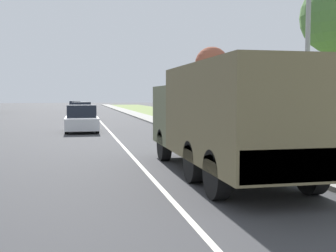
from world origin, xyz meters
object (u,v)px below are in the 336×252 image
object	(u,v)px
car_second_ahead	(81,111)
lamp_post	(302,18)
military_truck	(226,115)
car_nearest_ahead	(82,120)
car_third_ahead	(81,108)
car_fourth_ahead	(75,106)

from	to	relation	value
car_second_ahead	lamp_post	size ratio (longest dim) A/B	0.59
military_truck	lamp_post	size ratio (longest dim) A/B	1.12
car_nearest_ahead	car_third_ahead	xyz separation A→B (m)	(0.13, 27.56, -0.07)
car_second_ahead	car_third_ahead	xyz separation A→B (m)	(0.02, 13.59, -0.06)
car_third_ahead	car_fourth_ahead	distance (m)	8.64
lamp_post	military_truck	bearing A→B (deg)	-161.82
military_truck	car_fourth_ahead	distance (m)	51.03
car_second_ahead	car_fourth_ahead	bearing A→B (deg)	91.77
military_truck	car_third_ahead	bearing A→B (deg)	94.65
military_truck	car_nearest_ahead	world-z (taller)	military_truck
military_truck	car_third_ahead	distance (m)	42.40
car_third_ahead	car_fourth_ahead	world-z (taller)	car_third_ahead
car_second_ahead	lamp_post	world-z (taller)	lamp_post
car_fourth_ahead	lamp_post	world-z (taller)	lamp_post
car_third_ahead	car_second_ahead	bearing A→B (deg)	-90.10
car_second_ahead	car_nearest_ahead	bearing A→B (deg)	-90.44
car_second_ahead	car_third_ahead	size ratio (longest dim) A/B	0.92
car_fourth_ahead	car_nearest_ahead	bearing A→B (deg)	-89.08
car_nearest_ahead	military_truck	bearing A→B (deg)	-76.33
car_second_ahead	car_third_ahead	bearing A→B (deg)	89.90
car_nearest_ahead	lamp_post	world-z (taller)	lamp_post
military_truck	car_nearest_ahead	bearing A→B (deg)	103.67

